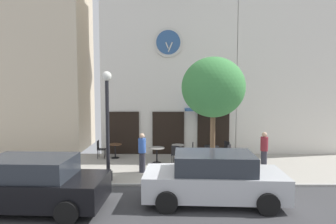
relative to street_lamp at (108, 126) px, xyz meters
The scene contains 20 objects.
ground_plane 3.53m from the street_lamp, 16.85° to the right, with size 29.10×10.79×0.13m.
clock_building 7.59m from the street_lamp, 68.76° to the left, with size 7.29×3.99×12.22m.
neighbor_building_left 9.50m from the street_lamp, 130.41° to the left, with size 5.57×3.39×13.68m.
neighbor_building_right 12.04m from the street_lamp, 33.97° to the left, with size 6.50×3.25×13.53m.
street_lamp is the anchor object (origin of this frame).
street_tree 4.34m from the street_lamp, ahead, with size 2.48×2.23×4.77m.
cafe_table_center_right 3.97m from the street_lamp, 96.49° to the left, with size 0.65×0.65×0.72m.
cafe_table_rightmost 3.54m from the street_lamp, 56.29° to the left, with size 0.73×0.73×0.75m.
cafe_table_near_curb 4.59m from the street_lamp, 49.49° to the left, with size 0.62×0.62×0.76m.
cafe_table_near_door 5.61m from the street_lamp, 34.81° to the left, with size 0.72×0.72×0.73m.
cafe_chair_under_awning 5.08m from the street_lamp, 28.37° to the left, with size 0.52×0.52×0.90m.
cafe_chair_near_lamp 3.93m from the street_lamp, 42.22° to the left, with size 0.48×0.48×0.90m.
cafe_chair_right_end 5.90m from the street_lamp, 26.69° to the left, with size 0.56×0.56×0.90m.
cafe_chair_mid_row 6.37m from the street_lamp, 33.33° to the left, with size 0.54×0.54×0.90m.
cafe_chair_corner 4.13m from the street_lamp, 108.30° to the left, with size 0.42×0.42×0.90m.
cafe_chair_outer 4.99m from the street_lamp, 40.42° to the left, with size 0.45×0.45×0.90m.
pedestrian_blue 2.06m from the street_lamp, 42.36° to the left, with size 0.37×0.37×1.67m.
pedestrian_maroon 6.76m from the street_lamp, 13.00° to the left, with size 0.40×0.40×1.67m.
parked_car_black 3.43m from the street_lamp, 122.39° to the right, with size 4.37×2.16×1.55m.
parked_car_silver 4.48m from the street_lamp, 28.88° to the right, with size 4.38×2.17×1.55m.
Camera 1 is at (-0.31, -10.21, 3.54)m, focal length 30.77 mm.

